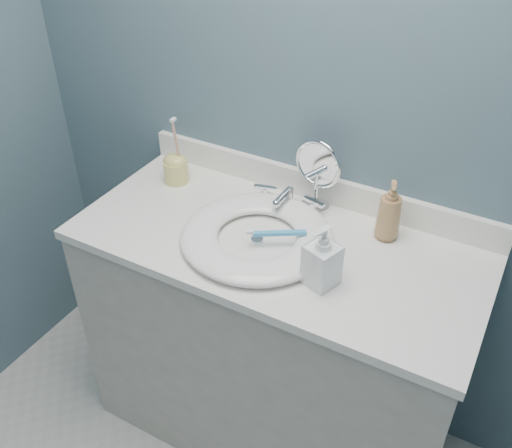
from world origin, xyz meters
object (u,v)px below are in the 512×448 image
Objects in this scene: soap_bottle_amber at (390,211)px; soap_bottle_clear at (322,256)px; toothbrush_holder at (176,167)px; makeup_mirror at (317,172)px.

soap_bottle_amber is 0.29m from soap_bottle_clear.
soap_bottle_amber is at bearing 3.37° from toothbrush_holder.
toothbrush_holder is at bearing -160.28° from makeup_mirror.
makeup_mirror and toothbrush_holder have the same top height.
soap_bottle_clear is 0.68m from toothbrush_holder.
toothbrush_holder is at bearing 178.49° from soap_bottle_clear.
soap_bottle_clear is at bearing -123.49° from soap_bottle_amber.
makeup_mirror reaches higher than soap_bottle_clear.
soap_bottle_amber is 1.05× the size of soap_bottle_clear.
soap_bottle_clear is (0.16, -0.32, -0.04)m from makeup_mirror.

